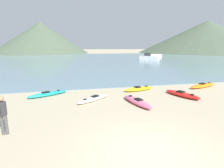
# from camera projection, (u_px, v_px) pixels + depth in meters

# --- Properties ---
(ground_plane) EXTENTS (400.00, 400.00, 0.00)m
(ground_plane) POSITION_uv_depth(u_px,v_px,m) (150.00, 154.00, 5.83)
(ground_plane) COLOR tan
(bay_water) EXTENTS (160.00, 70.00, 0.06)m
(bay_water) POSITION_uv_depth(u_px,v_px,m) (81.00, 59.00, 48.14)
(bay_water) COLOR slate
(bay_water) RESTS_ON ground_plane
(far_hill_left) EXTENTS (46.02, 46.02, 15.11)m
(far_hill_left) POSITION_uv_depth(u_px,v_px,m) (41.00, 38.00, 86.55)
(far_hill_left) COLOR #4C5B47
(far_hill_left) RESTS_ON ground_plane
(far_hill_midleft) EXTENTS (72.85, 72.85, 17.11)m
(far_hill_midleft) POSITION_uv_depth(u_px,v_px,m) (206.00, 37.00, 95.68)
(far_hill_midleft) COLOR #4C5B47
(far_hill_midleft) RESTS_ON ground_plane
(kayak_on_sand_0) EXTENTS (2.83, 1.86, 0.33)m
(kayak_on_sand_0) POSITION_uv_depth(u_px,v_px,m) (48.00, 94.00, 12.67)
(kayak_on_sand_0) COLOR teal
(kayak_on_sand_0) RESTS_ON ground_plane
(kayak_on_sand_1) EXTENTS (1.66, 2.88, 0.36)m
(kayak_on_sand_1) POSITION_uv_depth(u_px,v_px,m) (182.00, 94.00, 12.53)
(kayak_on_sand_1) COLOR red
(kayak_on_sand_1) RESTS_ON ground_plane
(kayak_on_sand_3) EXTENTS (3.30, 1.64, 0.40)m
(kayak_on_sand_3) POSITION_uv_depth(u_px,v_px,m) (203.00, 85.00, 15.26)
(kayak_on_sand_3) COLOR orange
(kayak_on_sand_3) RESTS_ON ground_plane
(kayak_on_sand_4) EXTENTS (2.78, 1.39, 0.35)m
(kayak_on_sand_4) POSITION_uv_depth(u_px,v_px,m) (139.00, 89.00, 14.17)
(kayak_on_sand_4) COLOR yellow
(kayak_on_sand_4) RESTS_ON ground_plane
(kayak_on_sand_5) EXTENTS (1.28, 2.92, 0.38)m
(kayak_on_sand_5) POSITION_uv_depth(u_px,v_px,m) (137.00, 101.00, 10.87)
(kayak_on_sand_5) COLOR #E5668C
(kayak_on_sand_5) RESTS_ON ground_plane
(kayak_on_sand_6) EXTENTS (2.53, 2.11, 0.30)m
(kayak_on_sand_6) POSITION_uv_depth(u_px,v_px,m) (94.00, 99.00, 11.61)
(kayak_on_sand_6) COLOR white
(kayak_on_sand_6) RESTS_ON ground_plane
(person_near_foreground) EXTENTS (0.33, 0.29, 1.64)m
(person_near_foreground) POSITION_uv_depth(u_px,v_px,m) (3.00, 113.00, 6.96)
(person_near_foreground) COLOR #4C4C4C
(person_near_foreground) RESTS_ON ground_plane
(moored_boat_0) EXTENTS (4.70, 4.35, 1.79)m
(moored_boat_0) POSITION_uv_depth(u_px,v_px,m) (149.00, 58.00, 44.25)
(moored_boat_0) COLOR white
(moored_boat_0) RESTS_ON bay_water
(moored_boat_1) EXTENTS (4.75, 2.76, 0.85)m
(moored_boat_1) POSITION_uv_depth(u_px,v_px,m) (155.00, 56.00, 58.08)
(moored_boat_1) COLOR white
(moored_boat_1) RESTS_ON bay_water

